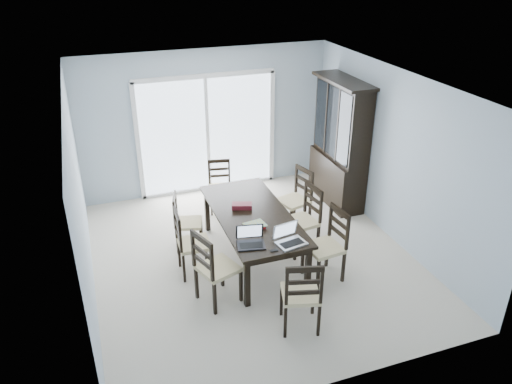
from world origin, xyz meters
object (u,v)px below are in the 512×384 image
chair_left_mid (187,236)px  chair_right_mid (306,212)px  chair_right_near (331,237)px  laptop_silver (291,240)px  chair_end_far (220,180)px  laptop_dark (251,242)px  hot_tub (153,153)px  chair_end_near (302,289)px  game_box (242,206)px  chair_right_far (298,192)px  cell_phone (274,251)px  dining_table (252,218)px  china_hutch (340,144)px  chair_left_far (182,216)px  chair_left_near (211,261)px

chair_left_mid → chair_right_mid: chair_right_mid is taller
chair_right_near → laptop_silver: chair_right_near is taller
chair_end_far → laptop_dark: bearing=94.6°
hot_tub → chair_end_near: bearing=-80.0°
game_box → chair_left_mid: bearing=-164.0°
chair_end_far → chair_end_near: bearing=101.9°
chair_end_far → chair_right_far: bearing=147.1°
chair_right_mid → chair_end_near: bearing=145.1°
chair_right_mid → cell_phone: chair_right_mid is taller
chair_right_near → chair_end_far: bearing=13.3°
dining_table → chair_right_near: size_ratio=1.85×
chair_left_mid → laptop_dark: (0.68, -0.74, 0.21)m
chair_end_far → cell_phone: 2.67m
dining_table → laptop_dark: laptop_dark is taller
chair_left_mid → chair_right_far: (1.98, 0.73, 0.00)m
chair_right_far → chair_end_near: chair_end_near is taller
chair_right_mid → chair_end_far: bearing=18.0°
chair_end_near → hot_tub: (-0.91, 5.16, -0.16)m
laptop_silver → hot_tub: size_ratio=0.23×
dining_table → chair_right_far: chair_right_far is taller
chair_end_far → china_hutch: bearing=179.6°
hot_tub → game_box: bearing=-76.6°
china_hutch → chair_left_mid: china_hutch is taller
cell_phone → game_box: bearing=97.9°
chair_left_far → chair_right_far: 1.90m
china_hutch → game_box: china_hutch is taller
chair_right_far → chair_right_near: bearing=157.9°
chair_right_near → game_box: 1.36m
chair_right_near → laptop_silver: size_ratio=2.95×
dining_table → laptop_dark: (-0.29, -0.79, 0.14)m
china_hutch → hot_tub: size_ratio=1.24×
chair_end_near → hot_tub: 5.24m
cell_phone → chair_right_mid: bearing=54.1°
chair_right_near → hot_tub: 4.61m
chair_right_far → chair_end_near: 2.52m
chair_end_far → chair_left_near: bearing=82.9°
chair_left_far → laptop_silver: 1.91m
china_hutch → laptop_dark: china_hutch is taller
laptop_silver → chair_right_far: bearing=52.7°
chair_right_mid → chair_left_mid: bearing=82.5°
china_hutch → chair_end_far: (-2.04, 0.41, -0.54)m
laptop_silver → hot_tub: bearing=93.3°
chair_left_far → dining_table: bearing=70.2°
laptop_dark → chair_end_far: bearing=94.9°
hot_tub → laptop_silver: bearing=-76.3°
game_box → hot_tub: 3.42m
chair_right_near → chair_left_far: bearing=45.0°
chair_right_far → cell_phone: 1.99m
chair_left_near → chair_left_mid: size_ratio=1.06×
chair_right_mid → laptop_silver: 1.12m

